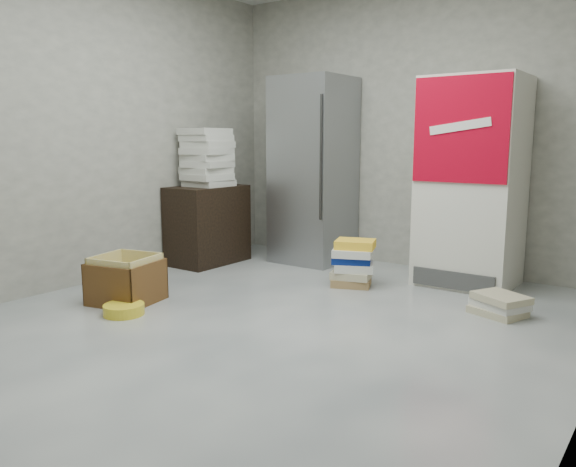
% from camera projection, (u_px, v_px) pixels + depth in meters
% --- Properties ---
extents(ground, '(5.00, 5.00, 0.00)m').
position_uv_depth(ground, '(250.00, 331.00, 3.77)').
color(ground, beige).
rests_on(ground, ground).
extents(room_shell, '(4.04, 5.04, 2.82)m').
position_uv_depth(room_shell, '(246.00, 53.00, 3.47)').
color(room_shell, '#A7A396').
rests_on(room_shell, ground).
extents(steel_fridge, '(0.70, 0.72, 1.90)m').
position_uv_depth(steel_fridge, '(314.00, 171.00, 5.83)').
color(steel_fridge, gray).
rests_on(steel_fridge, ground).
extents(coke_cooler, '(0.80, 0.73, 1.80)m').
position_uv_depth(coke_cooler, '(471.00, 182.00, 4.88)').
color(coke_cooler, silver).
rests_on(coke_cooler, ground).
extents(wood_shelf, '(0.50, 0.80, 0.80)m').
position_uv_depth(wood_shelf, '(208.00, 225.00, 5.82)').
color(wood_shelf, black).
rests_on(wood_shelf, ground).
extents(supply_box_stack, '(0.45, 0.44, 0.58)m').
position_uv_depth(supply_box_stack, '(207.00, 158.00, 5.70)').
color(supply_box_stack, beige).
rests_on(supply_box_stack, wood_shelf).
extents(phonebook_stack_main, '(0.43, 0.40, 0.41)m').
position_uv_depth(phonebook_stack_main, '(353.00, 263.00, 4.90)').
color(phonebook_stack_main, olive).
rests_on(phonebook_stack_main, ground).
extents(phonebook_stack_side, '(0.45, 0.43, 0.16)m').
position_uv_depth(phonebook_stack_side, '(500.00, 304.00, 4.10)').
color(phonebook_stack_side, tan).
rests_on(phonebook_stack_side, ground).
extents(cardboard_box, '(0.55, 0.55, 0.38)m').
position_uv_depth(cardboard_box, '(126.00, 283.00, 4.42)').
color(cardboard_box, gold).
rests_on(cardboard_box, ground).
extents(bucket_lid, '(0.37, 0.37, 0.08)m').
position_uv_depth(bucket_lid, '(124.00, 309.00, 4.11)').
color(bucket_lid, yellow).
rests_on(bucket_lid, ground).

